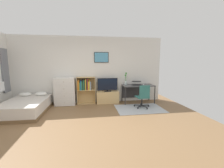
{
  "coord_description": "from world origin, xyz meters",
  "views": [
    {
      "loc": [
        -0.02,
        -3.84,
        1.71
      ],
      "look_at": [
        0.81,
        1.5,
        0.89
      ],
      "focal_mm": 24.11,
      "sensor_mm": 36.0,
      "label": 1
    }
  ],
  "objects_px": {
    "laptop": "(137,83)",
    "tv_stand": "(108,97)",
    "desk": "(137,88)",
    "office_chair": "(143,96)",
    "bookshelf": "(85,87)",
    "dresser": "(65,91)",
    "computer_mouse": "(143,85)",
    "television": "(108,85)",
    "bed": "(26,106)",
    "bamboo_vase": "(126,79)"
  },
  "relations": [
    {
      "from": "computer_mouse",
      "to": "bookshelf",
      "type": "bearing_deg",
      "value": 174.21
    },
    {
      "from": "bed",
      "to": "laptop",
      "type": "distance_m",
      "value": 4.17
    },
    {
      "from": "bookshelf",
      "to": "tv_stand",
      "type": "xyz_separation_m",
      "value": [
        0.91,
        -0.05,
        -0.42
      ]
    },
    {
      "from": "bookshelf",
      "to": "tv_stand",
      "type": "height_order",
      "value": "bookshelf"
    },
    {
      "from": "dresser",
      "to": "desk",
      "type": "height_order",
      "value": "dresser"
    },
    {
      "from": "desk",
      "to": "computer_mouse",
      "type": "height_order",
      "value": "computer_mouse"
    },
    {
      "from": "tv_stand",
      "to": "bamboo_vase",
      "type": "relative_size",
      "value": 1.79
    },
    {
      "from": "bed",
      "to": "tv_stand",
      "type": "distance_m",
      "value": 2.95
    },
    {
      "from": "bookshelf",
      "to": "office_chair",
      "type": "relative_size",
      "value": 1.26
    },
    {
      "from": "television",
      "to": "office_chair",
      "type": "xyz_separation_m",
      "value": [
        1.21,
        -0.85,
        -0.31
      ]
    },
    {
      "from": "bookshelf",
      "to": "laptop",
      "type": "xyz_separation_m",
      "value": [
        2.12,
        -0.1,
        0.14
      ]
    },
    {
      "from": "tv_stand",
      "to": "office_chair",
      "type": "bearing_deg",
      "value": -35.96
    },
    {
      "from": "tv_stand",
      "to": "desk",
      "type": "height_order",
      "value": "desk"
    },
    {
      "from": "bamboo_vase",
      "to": "desk",
      "type": "bearing_deg",
      "value": -14.54
    },
    {
      "from": "laptop",
      "to": "tv_stand",
      "type": "bearing_deg",
      "value": -175.5
    },
    {
      "from": "television",
      "to": "desk",
      "type": "bearing_deg",
      "value": -0.65
    },
    {
      "from": "tv_stand",
      "to": "bamboo_vase",
      "type": "xyz_separation_m",
      "value": [
        0.78,
        0.09,
        0.72
      ]
    },
    {
      "from": "dresser",
      "to": "laptop",
      "type": "xyz_separation_m",
      "value": [
        2.9,
        -0.04,
        0.26
      ]
    },
    {
      "from": "laptop",
      "to": "bamboo_vase",
      "type": "distance_m",
      "value": 0.49
    },
    {
      "from": "bed",
      "to": "computer_mouse",
      "type": "xyz_separation_m",
      "value": [
        4.31,
        0.56,
        0.54
      ]
    },
    {
      "from": "computer_mouse",
      "to": "bamboo_vase",
      "type": "distance_m",
      "value": 0.77
    },
    {
      "from": "bed",
      "to": "desk",
      "type": "distance_m",
      "value": 4.19
    },
    {
      "from": "bookshelf",
      "to": "tv_stand",
      "type": "distance_m",
      "value": 1.0
    },
    {
      "from": "television",
      "to": "laptop",
      "type": "bearing_deg",
      "value": -1.52
    },
    {
      "from": "desk",
      "to": "bamboo_vase",
      "type": "relative_size",
      "value": 2.53
    },
    {
      "from": "office_chair",
      "to": "computer_mouse",
      "type": "xyz_separation_m",
      "value": [
        0.26,
        0.68,
        0.3
      ]
    },
    {
      "from": "tv_stand",
      "to": "office_chair",
      "type": "xyz_separation_m",
      "value": [
        1.21,
        -0.87,
        0.21
      ]
    },
    {
      "from": "bookshelf",
      "to": "office_chair",
      "type": "xyz_separation_m",
      "value": [
        2.11,
        -0.92,
        -0.21
      ]
    },
    {
      "from": "bed",
      "to": "dresser",
      "type": "bearing_deg",
      "value": 33.46
    },
    {
      "from": "bed",
      "to": "computer_mouse",
      "type": "relative_size",
      "value": 18.63
    },
    {
      "from": "bamboo_vase",
      "to": "bed",
      "type": "bearing_deg",
      "value": -166.99
    },
    {
      "from": "laptop",
      "to": "computer_mouse",
      "type": "bearing_deg",
      "value": -22.58
    },
    {
      "from": "desk",
      "to": "office_chair",
      "type": "height_order",
      "value": "office_chair"
    },
    {
      "from": "dresser",
      "to": "television",
      "type": "height_order",
      "value": "dresser"
    },
    {
      "from": "bed",
      "to": "desk",
      "type": "relative_size",
      "value": 1.51
    },
    {
      "from": "bookshelf",
      "to": "dresser",
      "type": "bearing_deg",
      "value": -175.56
    },
    {
      "from": "computer_mouse",
      "to": "office_chair",
      "type": "bearing_deg",
      "value": -110.75
    },
    {
      "from": "bed",
      "to": "bamboo_vase",
      "type": "xyz_separation_m",
      "value": [
        3.63,
        0.84,
        0.75
      ]
    },
    {
      "from": "dresser",
      "to": "bookshelf",
      "type": "distance_m",
      "value": 0.79
    },
    {
      "from": "dresser",
      "to": "desk",
      "type": "bearing_deg",
      "value": -0.42
    },
    {
      "from": "tv_stand",
      "to": "laptop",
      "type": "distance_m",
      "value": 1.34
    },
    {
      "from": "desk",
      "to": "office_chair",
      "type": "bearing_deg",
      "value": -93.7
    },
    {
      "from": "bed",
      "to": "computer_mouse",
      "type": "bearing_deg",
      "value": 8.55
    },
    {
      "from": "bookshelf",
      "to": "laptop",
      "type": "relative_size",
      "value": 2.48
    },
    {
      "from": "bookshelf",
      "to": "desk",
      "type": "height_order",
      "value": "bookshelf"
    },
    {
      "from": "desk",
      "to": "office_chair",
      "type": "xyz_separation_m",
      "value": [
        -0.05,
        -0.84,
        -0.15
      ]
    },
    {
      "from": "laptop",
      "to": "office_chair",
      "type": "bearing_deg",
      "value": -83.72
    },
    {
      "from": "bed",
      "to": "television",
      "type": "relative_size",
      "value": 2.37
    },
    {
      "from": "television",
      "to": "bamboo_vase",
      "type": "distance_m",
      "value": 0.82
    },
    {
      "from": "television",
      "to": "office_chair",
      "type": "bearing_deg",
      "value": -35.26
    }
  ]
}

